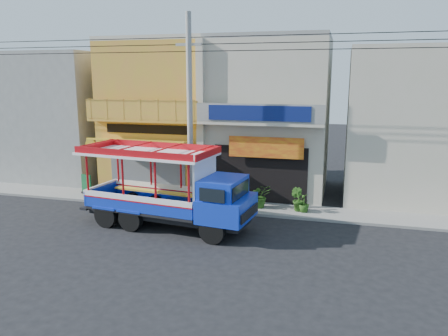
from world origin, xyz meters
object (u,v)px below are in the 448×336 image
(utility_pole, at_px, (193,103))
(potted_plant_b, at_px, (297,199))
(songthaew_truck, at_px, (178,191))
(potted_plant_c, at_px, (304,203))
(green_sign, at_px, (87,186))
(potted_plant_a, at_px, (260,196))

(utility_pole, distance_m, potted_plant_b, 6.52)
(songthaew_truck, xyz_separation_m, potted_plant_c, (4.81, 3.35, -1.09))
(green_sign, height_order, potted_plant_b, potted_plant_b)
(potted_plant_a, bearing_deg, utility_pole, 170.08)
(songthaew_truck, relative_size, potted_plant_b, 7.05)
(green_sign, height_order, potted_plant_c, green_sign)
(potted_plant_a, bearing_deg, potted_plant_c, -28.68)
(potted_plant_b, bearing_deg, potted_plant_a, 31.69)
(potted_plant_b, bearing_deg, green_sign, 32.81)
(green_sign, xyz_separation_m, potted_plant_b, (11.09, -0.12, 0.10))
(potted_plant_a, bearing_deg, green_sign, 155.93)
(potted_plant_a, distance_m, potted_plant_c, 2.09)
(green_sign, relative_size, potted_plant_a, 0.91)
(utility_pole, relative_size, potted_plant_a, 24.88)
(green_sign, bearing_deg, songthaew_truck, -28.55)
(utility_pole, xyz_separation_m, potted_plant_b, (4.78, 0.69, -4.38))
(songthaew_truck, distance_m, potted_plant_c, 5.96)
(green_sign, xyz_separation_m, potted_plant_a, (9.35, -0.06, 0.13))
(utility_pole, distance_m, potted_plant_a, 5.36)
(green_sign, bearing_deg, potted_plant_a, -0.39)
(potted_plant_a, distance_m, potted_plant_b, 1.74)
(songthaew_truck, distance_m, green_sign, 7.60)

